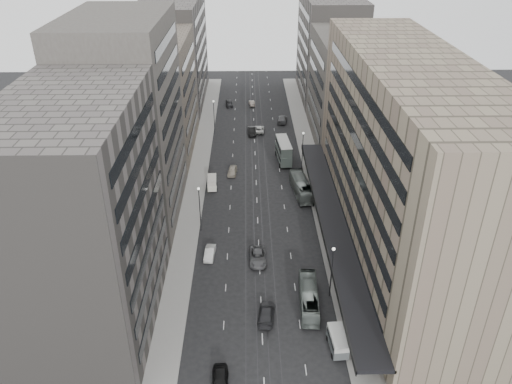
{
  "coord_description": "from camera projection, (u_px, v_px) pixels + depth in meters",
  "views": [
    {
      "loc": [
        -1.65,
        -58.99,
        47.23
      ],
      "look_at": [
        -0.28,
        16.16,
        5.05
      ],
      "focal_mm": 35.0,
      "sensor_mm": 36.0,
      "label": 1
    }
  ],
  "objects": [
    {
      "name": "double_decker",
      "position": [
        284.0,
        150.0,
        107.28
      ],
      "size": [
        3.28,
        8.77,
        4.7
      ],
      "rotation": [
        0.0,
        0.0,
        0.09
      ],
      "color": "slate",
      "rests_on": "ground"
    },
    {
      "name": "vw_microbus",
      "position": [
        338.0,
        341.0,
        61.22
      ],
      "size": [
        2.28,
        4.54,
        2.39
      ],
      "rotation": [
        0.0,
        0.0,
        0.07
      ],
      "color": "#505556",
      "rests_on": "ground"
    },
    {
      "name": "sidewalk_right",
      "position": [
        311.0,
        163.0,
        107.43
      ],
      "size": [
        4.0,
        125.0,
        0.15
      ],
      "primitive_type": "cube",
      "color": "gray",
      "rests_on": "ground"
    },
    {
      "name": "building_left_a",
      "position": [
        83.0,
        220.0,
        59.92
      ],
      "size": [
        15.0,
        28.0,
        30.0
      ],
      "primitive_type": "cube",
      "color": "#5F5A56",
      "rests_on": "ground"
    },
    {
      "name": "sedan_1",
      "position": [
        210.0,
        253.0,
        78.05
      ],
      "size": [
        1.77,
        4.29,
        1.38
      ],
      "primitive_type": "imported",
      "rotation": [
        0.0,
        0.0,
        -0.08
      ],
      "color": "silver",
      "rests_on": "ground"
    },
    {
      "name": "building_left_d",
      "position": [
        174.0,
        52.0,
        136.27
      ],
      "size": [
        15.0,
        38.0,
        28.0
      ],
      "primitive_type": "cube",
      "color": "#5F5A56",
      "rests_on": "ground"
    },
    {
      "name": "lamp_left_near",
      "position": [
        200.0,
        204.0,
        82.34
      ],
      "size": [
        0.44,
        0.44,
        8.32
      ],
      "color": "#262628",
      "rests_on": "ground"
    },
    {
      "name": "sedan_9",
      "position": [
        252.0,
        103.0,
        139.61
      ],
      "size": [
        1.83,
        4.16,
        1.33
      ],
      "primitive_type": "imported",
      "rotation": [
        0.0,
        0.0,
        3.25
      ],
      "color": "beige",
      "rests_on": "ground"
    },
    {
      "name": "lamp_left_far",
      "position": [
        214.0,
        113.0,
        119.83
      ],
      "size": [
        0.44,
        0.44,
        8.32
      ],
      "color": "#262628",
      "rests_on": "ground"
    },
    {
      "name": "bus_near",
      "position": [
        309.0,
        297.0,
        68.03
      ],
      "size": [
        2.91,
        10.13,
        2.79
      ],
      "primitive_type": "imported",
      "rotation": [
        0.0,
        0.0,
        3.08
      ],
      "color": "slate",
      "rests_on": "ground"
    },
    {
      "name": "lamp_right_near",
      "position": [
        332.0,
        266.0,
        67.82
      ],
      "size": [
        0.44,
        0.44,
        8.32
      ],
      "color": "#262628",
      "rests_on": "ground"
    },
    {
      "name": "department_store",
      "position": [
        402.0,
        160.0,
        74.58
      ],
      "size": [
        19.2,
        60.0,
        30.0
      ],
      "color": "gray",
      "rests_on": "ground"
    },
    {
      "name": "sedan_0",
      "position": [
        220.0,
        381.0,
        56.57
      ],
      "size": [
        2.06,
        4.82,
        1.62
      ],
      "primitive_type": "imported",
      "rotation": [
        0.0,
        0.0,
        0.03
      ],
      "color": "black",
      "rests_on": "ground"
    },
    {
      "name": "sedan_4",
      "position": [
        232.0,
        171.0,
        102.76
      ],
      "size": [
        2.17,
        4.51,
        1.49
      ],
      "primitive_type": "imported",
      "rotation": [
        0.0,
        0.0,
        -0.1
      ],
      "color": "#ADA290",
      "rests_on": "ground"
    },
    {
      "name": "sedan_5",
      "position": [
        252.0,
        131.0,
        121.24
      ],
      "size": [
        2.04,
        5.17,
        1.67
      ],
      "primitive_type": "imported",
      "rotation": [
        0.0,
        0.0,
        0.05
      ],
      "color": "black",
      "rests_on": "ground"
    },
    {
      "name": "ground",
      "position": [
        260.0,
        274.0,
        74.57
      ],
      "size": [
        220.0,
        220.0,
        0.0
      ],
      "primitive_type": "plane",
      "color": "black",
      "rests_on": "ground"
    },
    {
      "name": "sedan_3",
      "position": [
        266.0,
        313.0,
        66.2
      ],
      "size": [
        2.81,
        5.51,
        1.53
      ],
      "primitive_type": "imported",
      "rotation": [
        0.0,
        0.0,
        3.01
      ],
      "color": "#28292B",
      "rests_on": "ground"
    },
    {
      "name": "sedan_6",
      "position": [
        259.0,
        129.0,
        122.72
      ],
      "size": [
        2.5,
        4.99,
        1.36
      ],
      "primitive_type": "imported",
      "rotation": [
        0.0,
        0.0,
        3.09
      ],
      "color": "white",
      "rests_on": "ground"
    },
    {
      "name": "sedan_7",
      "position": [
        282.0,
        119.0,
        128.3
      ],
      "size": [
        3.03,
        5.91,
        1.64
      ],
      "primitive_type": "imported",
      "rotation": [
        0.0,
        0.0,
        3.01
      ],
      "color": "#5F5E61",
      "rests_on": "ground"
    },
    {
      "name": "building_left_b",
      "position": [
        128.0,
        122.0,
        82.48
      ],
      "size": [
        15.0,
        26.0,
        34.0
      ],
      "primitive_type": "cube",
      "color": "#47423D",
      "rests_on": "ground"
    },
    {
      "name": "bus_far",
      "position": [
        301.0,
        187.0,
        95.27
      ],
      "size": [
        3.74,
        11.12,
        3.04
      ],
      "primitive_type": "imported",
      "rotation": [
        0.0,
        0.0,
        3.25
      ],
      "color": "gray",
      "rests_on": "ground"
    },
    {
      "name": "pedestrian",
      "position": [
        346.0,
        345.0,
        61.08
      ],
      "size": [
        0.66,
        0.52,
        1.6
      ],
      "primitive_type": "imported",
      "rotation": [
        0.0,
        0.0,
        3.41
      ],
      "color": "black",
      "rests_on": "sidewalk_right"
    },
    {
      "name": "sidewalk_left",
      "position": [
        200.0,
        164.0,
        107.04
      ],
      "size": [
        4.0,
        125.0,
        0.15
      ],
      "primitive_type": "cube",
      "color": "gray",
      "rests_on": "ground"
    },
    {
      "name": "building_right_far",
      "position": [
        329.0,
        49.0,
        139.57
      ],
      "size": [
        15.0,
        32.0,
        28.0
      ],
      "primitive_type": "cube",
      "color": "#5F5A56",
      "rests_on": "ground"
    },
    {
      "name": "building_right_mid",
      "position": [
        348.0,
        88.0,
        114.39
      ],
      "size": [
        15.0,
        28.0,
        24.0
      ],
      "primitive_type": "cube",
      "color": "#47423D",
      "rests_on": "ground"
    },
    {
      "name": "sedan_2",
      "position": [
        258.0,
        257.0,
        77.06
      ],
      "size": [
        2.6,
        5.54,
        1.53
      ],
      "primitive_type": "imported",
      "rotation": [
        0.0,
        0.0,
        0.01
      ],
      "color": "#565759",
      "rests_on": "ground"
    },
    {
      "name": "panel_van",
      "position": [
        212.0,
        182.0,
        97.1
      ],
      "size": [
        2.06,
        3.92,
        2.42
      ],
      "rotation": [
        0.0,
        0.0,
        0.05
      ],
      "color": "silver",
      "rests_on": "ground"
    },
    {
      "name": "building_left_c",
      "position": [
        156.0,
        96.0,
        108.22
      ],
      "size": [
        15.0,
        28.0,
        25.0
      ],
      "primitive_type": "cube",
      "color": "#695E52",
      "rests_on": "ground"
    },
    {
      "name": "sedan_8",
      "position": [
        229.0,
        103.0,
        139.1
      ],
      "size": [
        2.28,
        4.73,
        1.56
      ],
      "primitive_type": "imported",
      "rotation": [
        0.0,
        0.0,
        0.1
      ],
      "color": "#232426",
      "rests_on": "ground"
    },
    {
      "name": "lamp_right_far",
      "position": [
        303.0,
        146.0,
        102.7
      ],
      "size": [
        0.44,
        0.44,
        8.32
      ],
      "color": "#262628",
      "rests_on": "ground"
    }
  ]
}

